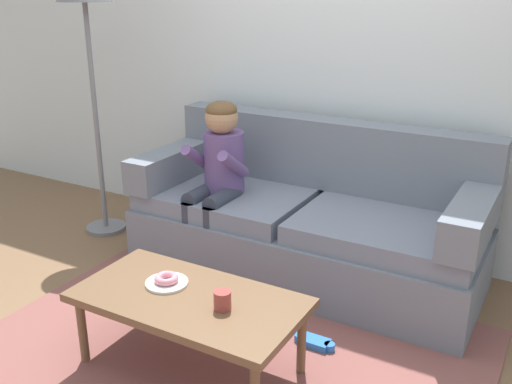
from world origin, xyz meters
name	(u,v)px	position (x,y,z in m)	size (l,w,h in m)	color
ground	(244,335)	(0.00, 0.00, 0.00)	(10.00, 10.00, 0.00)	brown
wall_back	(351,46)	(0.00, 1.40, 1.40)	(8.00, 0.10, 2.80)	silver
area_rug	(218,359)	(0.00, -0.25, 0.01)	(2.52, 1.98, 0.01)	brown
couch	(308,222)	(-0.02, 0.85, 0.34)	(2.18, 0.90, 0.96)	slate
coffee_table	(189,304)	(-0.08, -0.37, 0.36)	(1.10, 0.57, 0.40)	brown
person_child	(218,170)	(-0.57, 0.64, 0.67)	(0.34, 0.58, 1.10)	#664C84
plate	(167,283)	(-0.24, -0.32, 0.41)	(0.21, 0.21, 0.01)	white
donut	(167,278)	(-0.24, -0.32, 0.43)	(0.12, 0.12, 0.04)	pink
mug	(222,300)	(0.12, -0.38, 0.45)	(0.08, 0.08, 0.09)	#993D38
toy_controller	(314,343)	(0.38, 0.09, 0.03)	(0.23, 0.09, 0.05)	blue
floor_lamp	(85,7)	(-1.65, 0.70, 1.64)	(0.38, 0.38, 1.93)	slate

